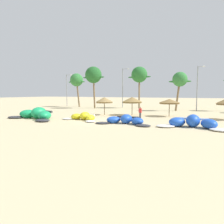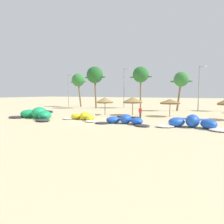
% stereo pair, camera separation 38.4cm
% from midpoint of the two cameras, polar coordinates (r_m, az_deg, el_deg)
% --- Properties ---
extents(ground_plane, '(260.00, 260.00, 0.00)m').
position_cam_midpoint_polar(ground_plane, '(25.21, -4.44, -2.55)').
color(ground_plane, beige).
extents(kite_far_left, '(8.23, 4.43, 1.52)m').
position_cam_midpoint_polar(kite_far_left, '(29.31, -20.30, -0.62)').
color(kite_far_left, '#333338').
rests_on(kite_far_left, ground).
extents(kite_left, '(5.62, 3.22, 1.01)m').
position_cam_midpoint_polar(kite_left, '(26.59, -8.23, -1.34)').
color(kite_left, white).
rests_on(kite_left, ground).
extents(kite_left_of_center, '(6.57, 3.11, 1.03)m').
position_cam_midpoint_polar(kite_left_of_center, '(23.11, 3.14, -2.25)').
color(kite_left_of_center, '#333338').
rests_on(kite_left_of_center, ground).
extents(kite_center, '(7.00, 3.26, 1.27)m').
position_cam_midpoint_polar(kite_center, '(21.98, 20.61, -2.73)').
color(kite_center, white).
rests_on(kite_center, ground).
extents(beach_umbrella_near_van, '(2.66, 2.66, 2.75)m').
position_cam_midpoint_polar(beach_umbrella_near_van, '(32.28, -2.43, 3.25)').
color(beach_umbrella_near_van, brown).
rests_on(beach_umbrella_near_van, ground).
extents(beach_umbrella_middle, '(3.06, 3.06, 2.79)m').
position_cam_midpoint_polar(beach_umbrella_middle, '(32.10, 5.16, 3.28)').
color(beach_umbrella_middle, brown).
rests_on(beach_umbrella_middle, ground).
extents(beach_umbrella_near_palms, '(2.94, 2.94, 2.53)m').
position_cam_midpoint_polar(beach_umbrella_near_palms, '(31.27, 15.03, 2.79)').
color(beach_umbrella_near_palms, brown).
rests_on(beach_umbrella_near_palms, ground).
extents(person_by_umbrellas, '(0.36, 0.24, 1.62)m').
position_cam_midpoint_polar(person_by_umbrellas, '(27.35, 7.29, -0.24)').
color(person_by_umbrellas, '#383842').
rests_on(person_by_umbrellas, ground).
extents(palm_leftmost, '(4.74, 3.16, 8.15)m').
position_cam_midpoint_polar(palm_leftmost, '(52.37, -9.82, 8.50)').
color(palm_leftmost, brown).
rests_on(palm_leftmost, ground).
extents(palm_left, '(5.43, 3.62, 9.16)m').
position_cam_midpoint_polar(palm_left, '(46.76, -5.32, 9.93)').
color(palm_left, brown).
rests_on(palm_left, ground).
extents(palm_left_of_gap, '(5.31, 3.54, 9.24)m').
position_cam_midpoint_polar(palm_left_of_gap, '(47.65, 7.21, 9.97)').
color(palm_left_of_gap, '#7F6647').
rests_on(palm_left_of_gap, ground).
extents(palm_center_left, '(4.12, 2.74, 7.33)m').
position_cam_midpoint_polar(palm_center_left, '(41.44, 17.72, 8.34)').
color(palm_center_left, brown).
rests_on(palm_center_left, ground).
extents(lamppost_west, '(1.84, 0.24, 8.14)m').
position_cam_midpoint_polar(lamppost_west, '(55.63, -12.29, 6.33)').
color(lamppost_west, gray).
rests_on(lamppost_west, ground).
extents(lamppost_west_center, '(1.78, 0.24, 9.06)m').
position_cam_midpoint_polar(lamppost_west_center, '(49.07, 2.83, 7.15)').
color(lamppost_west_center, gray).
rests_on(lamppost_west_center, ground).
extents(lamppost_east_center, '(1.40, 0.24, 8.55)m').
position_cam_midpoint_polar(lamppost_east_center, '(43.74, 22.09, 6.62)').
color(lamppost_east_center, gray).
rests_on(lamppost_east_center, ground).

